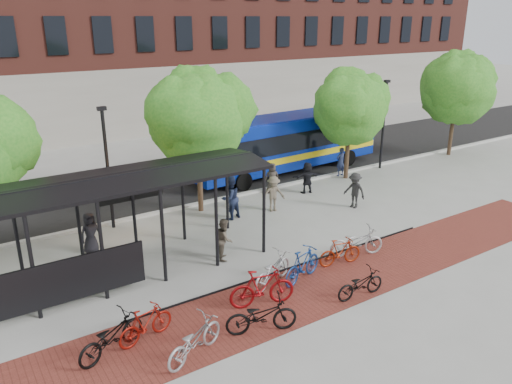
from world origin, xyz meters
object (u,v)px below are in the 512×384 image
pedestrian_7 (341,162)px  pedestrian_9 (355,190)px  lamp_post_left (107,165)px  bike_7 (303,265)px  bike_5 (262,288)px  bike_0 (111,336)px  bike_8 (360,284)px  pedestrian_3 (273,194)px  pedestrian_8 (225,239)px  bike_2 (194,340)px  bus (286,140)px  bike_4 (261,315)px  bike_10 (356,242)px  pedestrian_6 (272,178)px  bike_6 (272,270)px  tree_c (351,104)px  pedestrian_0 (90,233)px  tree_d (458,85)px  pedestrian_2 (230,198)px  bike_1 (146,324)px  pedestrian_5 (307,178)px  bus_shelter (112,192)px  lamp_post_right (384,122)px  bike_9 (340,252)px  tree_b (199,114)px

pedestrian_7 → pedestrian_9: bearing=54.6°
lamp_post_left → bike_7: size_ratio=2.62×
lamp_post_left → bike_5: (1.86, -8.51, -2.13)m
bike_0 → bike_8: bearing=-122.6°
pedestrian_3 → pedestrian_8: size_ratio=1.07×
bike_2 → bike_7: 5.12m
bus → bike_4: size_ratio=5.90×
bike_10 → pedestrian_6: pedestrian_6 is taller
bus → bike_6: size_ratio=5.97×
bike_7 → pedestrian_7: pedestrian_7 is taller
pedestrian_8 → bike_7: bearing=-124.8°
tree_c → lamp_post_left: tree_c is taller
pedestrian_3 → pedestrian_8: bearing=-132.3°
pedestrian_0 → pedestrian_8: pedestrian_0 is taller
tree_c → tree_d: (9.01, 0.00, 0.42)m
pedestrian_7 → bike_5: bearing=37.7°
pedestrian_2 → pedestrian_9: bearing=147.1°
lamp_post_left → pedestrian_2: 5.32m
bike_1 → bike_2: bearing=-163.3°
bus → bike_4: 15.68m
tree_c → pedestrian_5: tree_c is taller
pedestrian_0 → bus_shelter: bearing=-95.6°
bike_0 → bus: bearing=-72.7°
bike_6 → pedestrian_2: bearing=-39.3°
pedestrian_0 → pedestrian_5: pedestrian_0 is taller
bus → pedestrian_2: bus is taller
pedestrian_7 → bike_8: bearing=50.1°
bus → pedestrian_9: 6.52m
lamp_post_right → lamp_post_left: bearing=180.0°
bike_4 → pedestrian_3: pedestrian_3 is taller
lamp_post_left → pedestrian_6: bearing=-0.4°
pedestrian_8 → pedestrian_5: bearing=-30.5°
pedestrian_5 → pedestrian_7: 3.62m
bike_9 → pedestrian_7: bearing=-31.5°
bus_shelter → bike_6: (4.01, -3.53, -2.47)m
tree_c → pedestrian_6: size_ratio=3.85×
lamp_post_right → pedestrian_3: size_ratio=3.08×
bike_2 → lamp_post_left: bearing=-28.2°
bike_4 → pedestrian_8: 4.76m
bike_1 → bike_6: (4.65, 0.60, 0.02)m
bike_4 → pedestrian_2: size_ratio=1.05×
tree_d → bike_4: bearing=-155.9°
bike_1 → bike_2: bike_2 is taller
tree_c → pedestrian_7: bearing=97.5°
pedestrian_5 → pedestrian_6: 1.77m
tree_d → lamp_post_left: bearing=179.4°
pedestrian_2 → pedestrian_8: 3.85m
lamp_post_left → pedestrian_7: size_ratio=3.18×
tree_b → bike_8: size_ratio=3.68×
bike_0 → pedestrian_2: bearing=-70.3°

